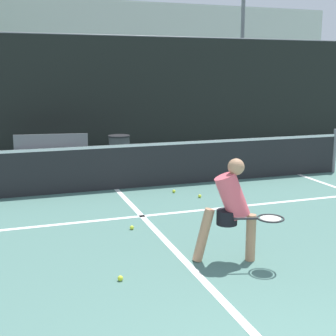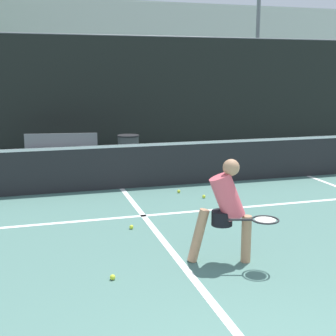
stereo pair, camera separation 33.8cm
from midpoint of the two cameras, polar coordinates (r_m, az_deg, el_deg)
name	(u,v)px [view 1 (the left image)]	position (r m, az deg, el deg)	size (l,w,h in m)	color
court_service_line	(142,216)	(8.09, -4.39, -5.87)	(8.25, 0.10, 0.01)	white
court_center_mark	(164,239)	(7.00, -1.91, -8.65)	(0.10, 6.42, 0.01)	white
net	(116,166)	(9.87, -7.37, 0.29)	(11.09, 0.09, 1.07)	slate
fence_back	(84,98)	(13.61, -10.90, 8.42)	(24.00, 0.06, 3.47)	black
player_practicing	(231,206)	(6.03, 6.15, -4.68)	(1.08, 0.76, 1.37)	tan
tennis_ball_scattered_1	(174,191)	(9.60, -0.29, -2.85)	(0.07, 0.07, 0.07)	#D1E033
tennis_ball_scattered_3	(231,209)	(8.40, 6.59, -5.04)	(0.07, 0.07, 0.07)	#D1E033
tennis_ball_scattered_7	(200,196)	(9.24, 2.84, -3.44)	(0.07, 0.07, 0.07)	#D1E033
tennis_ball_scattered_8	(120,278)	(5.72, -7.56, -13.19)	(0.07, 0.07, 0.07)	#D1E033
tennis_ball_scattered_9	(132,228)	(7.43, -5.75, -7.24)	(0.07, 0.07, 0.07)	#D1E033
courtside_bench	(51,149)	(12.51, -14.80, 2.22)	(1.92, 0.65, 0.86)	slate
trash_bin	(119,150)	(12.43, -6.73, 2.13)	(0.58, 0.58, 0.81)	#3F3F42
floodlight_mast	(243,0)	(20.40, 8.69, 19.55)	(1.10, 0.24, 8.34)	slate
building_far	(42,59)	(28.52, -15.39, 12.74)	(36.00, 2.40, 6.46)	beige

